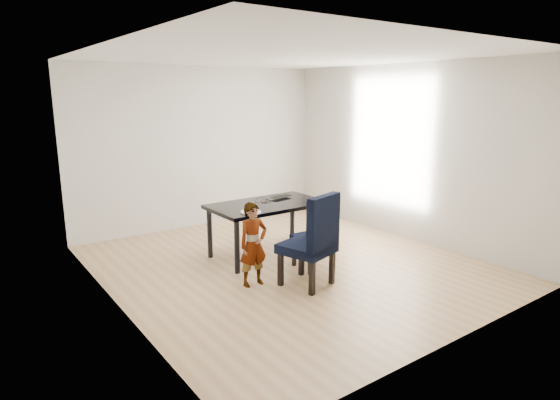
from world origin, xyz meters
TOP-DOWN VIEW (x-y plane):
  - floor at (0.00, 0.00)m, footprint 4.50×5.00m
  - ceiling at (0.00, 0.00)m, footprint 4.50×5.00m
  - wall_back at (0.00, 2.50)m, footprint 4.50×0.01m
  - wall_front at (0.00, -2.50)m, footprint 4.50×0.01m
  - wall_left at (-2.25, 0.00)m, footprint 0.01×5.00m
  - wall_right at (2.25, 0.00)m, footprint 0.01×5.00m
  - dining_table at (0.00, 0.50)m, footprint 1.60×0.90m
  - chair_left at (-0.24, -0.67)m, footprint 0.68×0.69m
  - chair_right at (0.19, -0.28)m, footprint 0.49×0.51m
  - child at (-0.75, -0.30)m, footprint 0.38×0.25m
  - plate at (-0.47, 0.19)m, footprint 0.34×0.34m
  - sandwich at (-0.46, 0.19)m, footprint 0.17×0.10m
  - laptop at (0.34, 0.70)m, footprint 0.38×0.28m
  - cable_tangle at (0.04, 0.57)m, footprint 0.17×0.17m

SIDE VIEW (x-z plane):
  - floor at x=0.00m, z-range -0.01..0.00m
  - dining_table at x=0.00m, z-range 0.00..0.75m
  - chair_right at x=0.19m, z-range 0.00..0.95m
  - child at x=-0.75m, z-range 0.00..1.01m
  - chair_left at x=-0.24m, z-range 0.00..1.12m
  - cable_tangle at x=0.04m, z-range 0.75..0.76m
  - plate at x=-0.47m, z-range 0.75..0.76m
  - laptop at x=0.34m, z-range 0.75..0.78m
  - sandwich at x=-0.46m, z-range 0.76..0.83m
  - wall_back at x=0.00m, z-range 0.00..2.70m
  - wall_front at x=0.00m, z-range 0.00..2.70m
  - wall_left at x=-2.25m, z-range 0.00..2.70m
  - wall_right at x=2.25m, z-range 0.00..2.70m
  - ceiling at x=0.00m, z-range 2.70..2.71m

